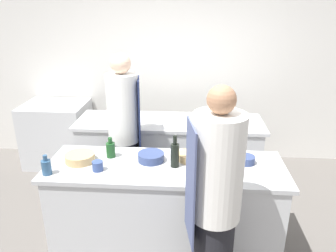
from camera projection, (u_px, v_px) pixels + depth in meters
name	position (u px, v px, depth m)	size (l,w,h in m)	color
ground_plane	(166.00, 244.00, 3.32)	(16.00, 16.00, 0.00)	#605B56
wall_back	(177.00, 67.00, 4.80)	(8.00, 0.06, 2.80)	silver
prep_counter	(165.00, 206.00, 3.16)	(2.19, 0.74, 0.90)	silver
pass_counter	(169.00, 153.00, 4.27)	(2.34, 0.72, 0.90)	silver
oven_range	(58.00, 134.00, 4.87)	(0.89, 0.72, 0.92)	silver
chef_at_prep_near	(215.00, 207.00, 2.37)	(0.40, 0.39, 1.81)	black
chef_at_stove	(124.00, 134.00, 3.67)	(0.38, 0.36, 1.81)	black
bottle_olive_oil	(175.00, 154.00, 2.93)	(0.08, 0.08, 0.30)	black
bottle_vinegar	(46.00, 167.00, 2.81)	(0.08, 0.08, 0.18)	#2D5175
bottle_wine	(211.00, 157.00, 2.95)	(0.07, 0.07, 0.22)	#B2A84C
bottle_cooking_oil	(111.00, 149.00, 3.13)	(0.09, 0.09, 0.20)	#19471E
bowl_mixing_large	(151.00, 157.00, 3.07)	(0.25, 0.25, 0.08)	navy
bowl_prep_small	(190.00, 157.00, 3.08)	(0.22, 0.22, 0.07)	tan
bowl_ceramic_blue	(246.00, 160.00, 3.02)	(0.16, 0.16, 0.07)	navy
bowl_wooden_salad	(80.00, 158.00, 3.05)	(0.27, 0.27, 0.08)	tan
cup	(98.00, 166.00, 2.89)	(0.10, 0.10, 0.09)	#33477F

